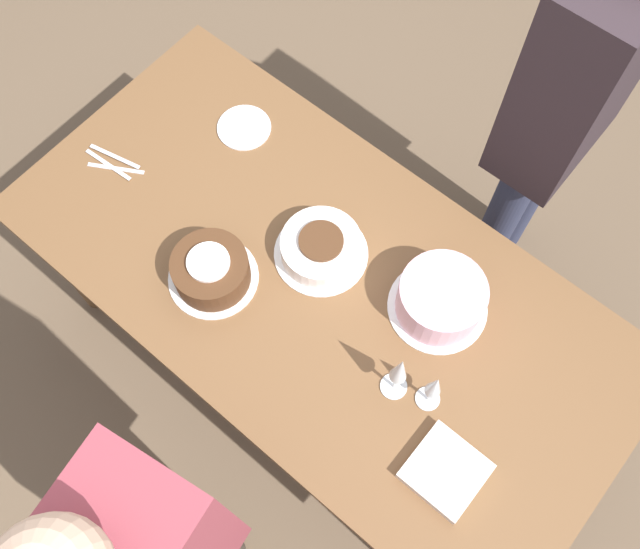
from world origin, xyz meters
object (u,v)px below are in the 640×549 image
cake_back_decorated (441,299)px  wine_glass_far (399,371)px  cake_front_chocolate (211,270)px  wine_glass_near (434,387)px  cake_center_white (321,248)px  person_watching (569,101)px

cake_back_decorated → wine_glass_far: bearing=-80.1°
cake_front_chocolate → wine_glass_far: (0.56, 0.08, 0.10)m
cake_back_decorated → cake_front_chocolate: bearing=-148.1°
cake_back_decorated → wine_glass_near: wine_glass_near is taller
cake_center_white → cake_back_decorated: (0.34, 0.08, 0.02)m
cake_center_white → cake_front_chocolate: bearing=-126.1°
cake_front_chocolate → person_watching: person_watching is taller
wine_glass_near → person_watching: bearing=102.5°
cake_front_chocolate → person_watching: size_ratio=0.15×
cake_front_chocolate → wine_glass_near: bearing=9.2°
cake_front_chocolate → person_watching: (0.46, 0.94, 0.17)m
cake_back_decorated → wine_glass_near: size_ratio=1.43×
wine_glass_near → person_watching: 0.86m
cake_front_chocolate → person_watching: bearing=63.8°
cake_back_decorated → wine_glass_far: size_ratio=1.19×
wine_glass_far → person_watching: person_watching is taller
wine_glass_near → cake_center_white: bearing=163.5°
cake_center_white → cake_back_decorated: 0.35m
cake_front_chocolate → wine_glass_near: wine_glass_near is taller
cake_center_white → wine_glass_far: bearing=-23.7°
person_watching → cake_front_chocolate: bearing=-26.6°
cake_front_chocolate → wine_glass_far: 0.57m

